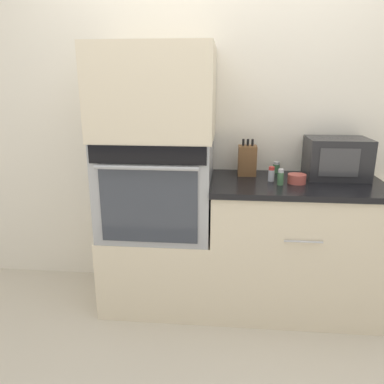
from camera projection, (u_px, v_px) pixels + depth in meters
The scene contains 12 objects.
ground_plane at pixel (209, 326), 2.38m from camera, with size 12.00×12.00×0.00m, color beige.
wall_back at pixel (216, 118), 2.63m from camera, with size 8.00×0.05×2.50m.
oven_cabinet_base at pixel (160, 264), 2.62m from camera, with size 0.73×0.60×0.53m.
wall_oven at pixel (158, 185), 2.46m from camera, with size 0.70×0.64×0.62m.
oven_cabinet_upper at pixel (155, 93), 2.29m from camera, with size 0.73×0.60×0.56m.
counter_unit at pixel (292, 246), 2.49m from camera, with size 1.09×0.63×0.89m.
microwave at pixel (337, 158), 2.44m from camera, with size 0.39×0.30×0.26m.
knife_block at pixel (247, 160), 2.52m from camera, with size 0.12×0.12×0.24m.
bowl at pixel (297, 179), 2.33m from camera, with size 0.11×0.11×0.06m.
condiment_jar_near at pixel (271, 174), 2.38m from camera, with size 0.04×0.04×0.09m.
condiment_jar_mid at pixel (281, 177), 2.29m from camera, with size 0.04×0.04×0.10m.
condiment_jar_far at pixel (276, 167), 2.61m from camera, with size 0.05×0.05×0.07m.
Camera 1 is at (0.08, -2.04, 1.50)m, focal length 35.00 mm.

